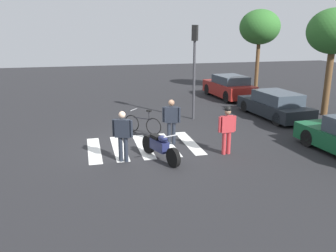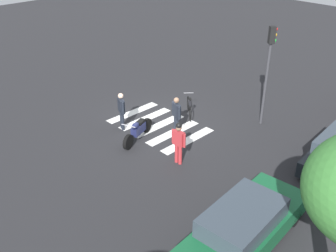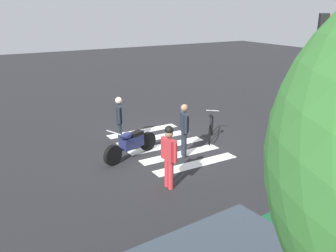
# 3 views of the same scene
# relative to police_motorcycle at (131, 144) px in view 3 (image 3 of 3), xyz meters

# --- Properties ---
(ground_plane) EXTENTS (60.00, 60.00, 0.00)m
(ground_plane) POSITION_rel_police_motorcycle_xyz_m (-1.47, -0.31, -0.46)
(ground_plane) COLOR #232326
(police_motorcycle) EXTENTS (2.10, 0.96, 1.03)m
(police_motorcycle) POSITION_rel_police_motorcycle_xyz_m (0.00, 0.00, 0.00)
(police_motorcycle) COLOR black
(police_motorcycle) RESTS_ON ground_plane
(leaning_bicycle) EXTENTS (1.22, 1.36, 1.02)m
(leaning_bicycle) POSITION_rel_police_motorcycle_xyz_m (-3.16, -0.04, -0.06)
(leaning_bicycle) COLOR black
(leaning_bicycle) RESTS_ON ground_plane
(officer_on_foot) EXTENTS (0.37, 0.63, 1.70)m
(officer_on_foot) POSITION_rel_police_motorcycle_xyz_m (-0.13, -1.21, 0.51)
(officer_on_foot) COLOR #1E232D
(officer_on_foot) RESTS_ON ground_plane
(officer_by_motorcycle) EXTENTS (0.37, 0.64, 1.72)m
(officer_by_motorcycle) POSITION_rel_police_motorcycle_xyz_m (-1.48, 0.77, 0.53)
(officer_by_motorcycle) COLOR #1E232D
(officer_by_motorcycle) RESTS_ON ground_plane
(pedestrian_bystander) EXTENTS (0.23, 0.66, 1.73)m
(pedestrian_bystander) POSITION_rel_police_motorcycle_xyz_m (0.02, 2.36, 0.53)
(pedestrian_bystander) COLOR #B22D33
(pedestrian_bystander) RESTS_ON ground_plane
(crosswalk_stripes) EXTENTS (2.84, 4.05, 0.01)m
(crosswalk_stripes) POSITION_rel_police_motorcycle_xyz_m (-1.47, -0.31, -0.45)
(crosswalk_stripes) COLOR silver
(crosswalk_stripes) RESTS_ON ground_plane
(traffic_light_pole) EXTENTS (0.35, 0.34, 4.39)m
(traffic_light_pole) POSITION_rel_police_motorcycle_xyz_m (-4.92, 2.76, 2.48)
(traffic_light_pole) COLOR #38383D
(traffic_light_pole) RESTS_ON ground_plane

